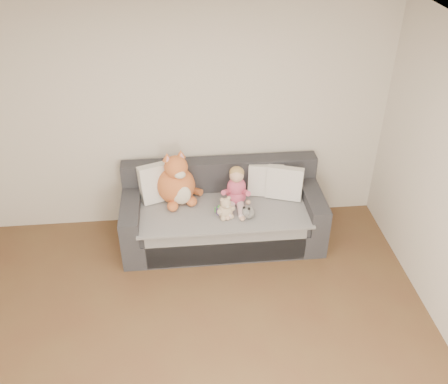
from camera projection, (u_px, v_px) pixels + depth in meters
The scene contains 10 objects.
room_shell at pixel (193, 242), 3.68m from camera, with size 5.00×5.00×5.00m.
sofa at pixel (222, 215), 5.61m from camera, with size 2.20×0.94×0.85m.
cushion_left at pixel (160, 182), 5.50m from camera, with size 0.50×0.35×0.44m.
cushion_right_back at pixel (266, 180), 5.58m from camera, with size 0.42×0.25×0.37m.
cushion_right_front at pixel (284, 183), 5.53m from camera, with size 0.44×0.30×0.38m.
toddler at pixel (236, 190), 5.40m from camera, with size 0.32×0.47×0.46m.
plush_cat at pixel (177, 183), 5.43m from camera, with size 0.51×0.51×0.64m.
teddy_bear at pixel (226, 209), 5.25m from camera, with size 0.20×0.16×0.26m.
plush_cow at pixel (248, 212), 5.27m from camera, with size 0.15×0.21×0.17m.
sippy_cup at pixel (219, 209), 5.32m from camera, with size 0.11×0.08×0.12m.
Camera 1 is at (-0.05, -2.43, 3.66)m, focal length 40.00 mm.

